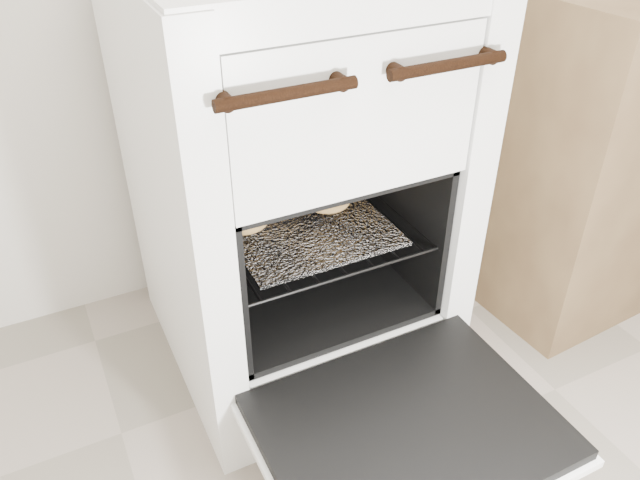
{
  "coord_description": "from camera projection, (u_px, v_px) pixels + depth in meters",
  "views": [
    {
      "loc": [
        -0.68,
        -0.02,
        1.18
      ],
      "look_at": [
        -0.17,
        1.0,
        0.42
      ],
      "focal_mm": 35.0,
      "sensor_mm": 36.0,
      "label": 1
    }
  ],
  "objects": [
    {
      "name": "stove",
      "position": [
        291.0,
        188.0,
        1.45
      ],
      "size": [
        0.63,
        0.7,
        0.97
      ],
      "color": "white",
      "rests_on": "ground"
    },
    {
      "name": "baked_rolls",
      "position": [
        302.0,
        201.0,
        1.45
      ],
      "size": [
        0.41,
        0.2,
        0.05
      ],
      "color": "tan",
      "rests_on": "foil_sheet"
    },
    {
      "name": "foil_sheet",
      "position": [
        308.0,
        228.0,
        1.41
      ],
      "size": [
        0.36,
        0.32,
        0.01
      ],
      "primitive_type": "cube",
      "color": "white",
      "rests_on": "oven_rack"
    },
    {
      "name": "counter",
      "position": [
        609.0,
        134.0,
        1.79
      ],
      "size": [
        0.91,
        0.63,
        0.87
      ],
      "primitive_type": "cube",
      "rotation": [
        0.0,
        0.0,
        0.06
      ],
      "color": "brown",
      "rests_on": "ground"
    },
    {
      "name": "oven_door",
      "position": [
        408.0,
        429.0,
        1.2
      ],
      "size": [
        0.57,
        0.44,
        0.04
      ],
      "color": "black",
      "rests_on": "stove"
    },
    {
      "name": "oven_rack",
      "position": [
        304.0,
        226.0,
        1.43
      ],
      "size": [
        0.46,
        0.44,
        0.01
      ],
      "color": "black",
      "rests_on": "stove"
    }
  ]
}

